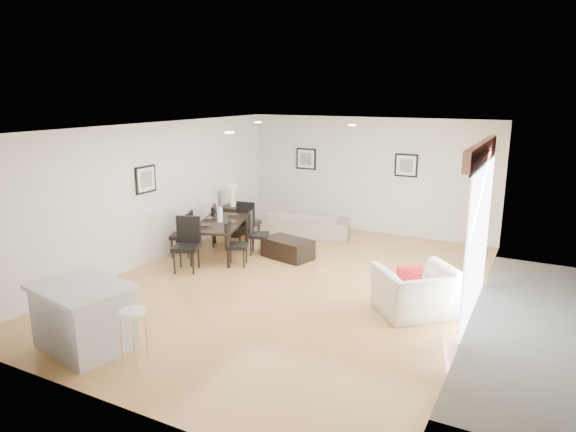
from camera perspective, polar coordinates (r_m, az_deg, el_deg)
The scene contains 26 objects.
ground at distance 9.00m, azimuth 0.20°, elevation -7.62°, with size 8.00×8.00×0.00m, color #B47E4A.
wall_back at distance 12.23m, azimuth 8.87°, elevation 4.48°, with size 6.00×0.04×2.70m, color silver.
wall_front at distance 5.52m, azimuth -19.42°, elevation -7.47°, with size 6.00×0.04×2.70m, color silver.
wall_left at distance 10.30m, azimuth -14.80°, elevation 2.48°, with size 0.04×8.00×2.70m, color silver.
wall_right at distance 7.74m, azimuth 20.35°, elevation -1.54°, with size 0.04×8.00×2.70m, color silver.
ceiling at distance 8.41m, azimuth 0.22°, elevation 9.80°, with size 6.00×8.00×0.02m, color white.
sofa at distance 11.84m, azimuth 1.78°, elevation -0.87°, with size 2.05×0.80×0.60m, color gray.
armchair at distance 7.96m, azimuth 14.16°, elevation -8.17°, with size 1.12×0.98×0.73m, color silver.
dining_table at distance 10.51m, azimuth -7.53°, elevation -1.03°, with size 1.34×1.85×0.69m.
dining_chair_wnear at distance 10.59m, azimuth -11.34°, elevation -1.68°, with size 0.55×0.55×0.92m.
dining_chair_wfar at distance 11.23m, azimuth -8.70°, elevation -0.78°, with size 0.54×0.54×0.89m.
dining_chair_enear at distance 9.86m, azimuth -6.15°, elevation -2.77°, with size 0.52×0.52×0.88m.
dining_chair_efar at distance 10.54m, azimuth -3.65°, elevation -1.63°, with size 0.52×0.52×0.88m.
dining_chair_head at distance 9.75m, azimuth -11.14°, elevation -2.69°, with size 0.59×0.59×1.01m.
dining_chair_foot at distance 11.36m, azimuth -4.50°, elevation -0.36°, with size 0.47×0.47×0.94m.
vase at distance 10.43m, azimuth -7.59°, elevation 0.79°, with size 0.85×1.31×0.66m.
coffee_table at distance 10.34m, azimuth -0.02°, elevation -3.63°, with size 0.97×0.58×0.39m, color black.
side_table at distance 12.05m, azimuth -6.10°, elevation -0.49°, with size 0.51×0.51×0.68m, color black.
table_lamp at distance 11.90m, azimuth -6.18°, elevation 2.62°, with size 0.27×0.27×0.51m.
cushion at distance 7.80m, azimuth 13.33°, elevation -6.75°, with size 0.36×0.11×0.36m, color #AD161A.
kitchen_island at distance 7.26m, azimuth -21.73°, elevation -10.30°, with size 1.39×1.16×0.86m.
bar_stool at distance 6.61m, azimuth -16.90°, elevation -10.75°, with size 0.32×0.32×0.70m.
framed_print_back_left at distance 12.76m, azimuth 2.03°, elevation 6.37°, with size 0.52×0.04×0.52m.
framed_print_back_right at distance 11.91m, azimuth 12.99°, elevation 5.51°, with size 0.52×0.04×0.52m.
framed_print_left_wall at distance 10.09m, azimuth -15.53°, elevation 3.94°, with size 0.04×0.52×0.52m.
sliding_door at distance 7.97m, azimuth 20.51°, elevation 1.19°, with size 0.12×2.70×2.57m.
Camera 1 is at (3.85, -7.45, 3.26)m, focal length 32.00 mm.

